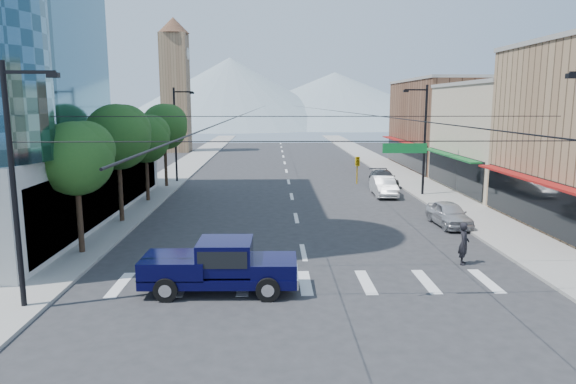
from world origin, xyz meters
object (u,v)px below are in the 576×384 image
(pedestrian, at_px, (464,243))
(parked_car_mid, at_px, (384,186))
(parked_car_near, at_px, (449,214))
(parked_car_far, at_px, (383,178))
(pickup_truck, at_px, (219,265))

(pedestrian, height_order, parked_car_mid, pedestrian)
(pedestrian, distance_m, parked_car_near, 7.90)
(parked_car_mid, height_order, parked_car_far, parked_car_mid)
(pickup_truck, height_order, parked_car_far, pickup_truck)
(parked_car_mid, bearing_deg, parked_car_far, 80.04)
(pickup_truck, bearing_deg, parked_car_mid, 63.42)
(parked_car_mid, bearing_deg, parked_car_near, -78.56)
(parked_car_near, height_order, parked_car_mid, parked_car_mid)
(pickup_truck, xyz_separation_m, pedestrian, (11.20, 3.24, -0.10))
(pickup_truck, height_order, parked_car_mid, pickup_truck)
(pickup_truck, distance_m, pedestrian, 11.66)
(parked_car_near, xyz_separation_m, parked_car_far, (-0.73, 15.73, -0.04))
(pedestrian, relative_size, parked_car_far, 0.41)
(pickup_truck, xyz_separation_m, parked_car_mid, (11.33, 21.49, -0.31))
(pedestrian, relative_size, parked_car_near, 0.46)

